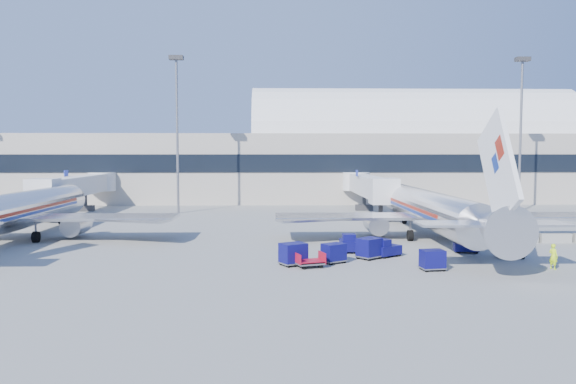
{
  "coord_description": "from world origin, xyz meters",
  "views": [
    {
      "loc": [
        -6.24,
        -51.42,
        8.75
      ],
      "look_at": [
        -4.7,
        6.0,
        4.73
      ],
      "focal_mm": 35.0,
      "sensor_mm": 36.0,
      "label": 1
    }
  ],
  "objects_px": {
    "mast_west": "(177,111)",
    "barrier_mid": "(556,238)",
    "barrier_near": "(522,238)",
    "cart_solo_far": "(510,246)",
    "mast_east": "(521,111)",
    "cart_train_c": "(293,254)",
    "airliner_mid": "(13,212)",
    "jetbridge_near": "(367,186)",
    "jetbridge_mid": "(80,186)",
    "ramp_worker": "(553,256)",
    "airliner_main": "(434,211)",
    "cart_solo_near": "(432,259)",
    "cart_train_a": "(369,248)",
    "tug_right": "(465,246)",
    "tug_left": "(348,243)",
    "tug_lead": "(387,249)",
    "cart_open_red": "(310,262)",
    "cart_train_b": "(334,253)"
  },
  "relations": [
    {
      "from": "cart_train_c",
      "to": "cart_solo_near",
      "type": "height_order",
      "value": "cart_train_c"
    },
    {
      "from": "airliner_mid",
      "to": "cart_train_c",
      "type": "relative_size",
      "value": 15.09
    },
    {
      "from": "tug_left",
      "to": "cart_train_c",
      "type": "height_order",
      "value": "cart_train_c"
    },
    {
      "from": "airliner_main",
      "to": "tug_right",
      "type": "relative_size",
      "value": 16.99
    },
    {
      "from": "airliner_mid",
      "to": "cart_train_c",
      "type": "xyz_separation_m",
      "value": [
        27.33,
        -12.82,
        -1.99
      ]
    },
    {
      "from": "tug_left",
      "to": "cart_solo_far",
      "type": "height_order",
      "value": "cart_solo_far"
    },
    {
      "from": "cart_solo_near",
      "to": "ramp_worker",
      "type": "xyz_separation_m",
      "value": [
        9.21,
        0.18,
        0.15
      ]
    },
    {
      "from": "barrier_mid",
      "to": "cart_train_a",
      "type": "height_order",
      "value": "cart_train_a"
    },
    {
      "from": "barrier_mid",
      "to": "cart_train_a",
      "type": "distance_m",
      "value": 21.05
    },
    {
      "from": "cart_train_a",
      "to": "cart_solo_far",
      "type": "distance_m",
      "value": 11.78
    },
    {
      "from": "tug_left",
      "to": "cart_open_red",
      "type": "xyz_separation_m",
      "value": [
        -3.8,
        -6.67,
        -0.36
      ]
    },
    {
      "from": "tug_lead",
      "to": "jetbridge_mid",
      "type": "bearing_deg",
      "value": 101.77
    },
    {
      "from": "mast_west",
      "to": "tug_right",
      "type": "xyz_separation_m",
      "value": [
        30.61,
        -33.15,
        -14.17
      ]
    },
    {
      "from": "jetbridge_mid",
      "to": "tug_lead",
      "type": "height_order",
      "value": "jetbridge_mid"
    },
    {
      "from": "airliner_mid",
      "to": "barrier_mid",
      "type": "relative_size",
      "value": 12.42
    },
    {
      "from": "tug_right",
      "to": "cart_solo_far",
      "type": "relative_size",
      "value": 1.01
    },
    {
      "from": "barrier_mid",
      "to": "tug_right",
      "type": "xyz_separation_m",
      "value": [
        -10.69,
        -5.15,
        0.17
      ]
    },
    {
      "from": "barrier_near",
      "to": "cart_solo_far",
      "type": "distance_m",
      "value": 8.93
    },
    {
      "from": "airliner_main",
      "to": "cart_train_a",
      "type": "distance_m",
      "value": 13.31
    },
    {
      "from": "barrier_near",
      "to": "cart_solo_near",
      "type": "xyz_separation_m",
      "value": [
        -12.36,
        -12.43,
        0.37
      ]
    },
    {
      "from": "jetbridge_near",
      "to": "jetbridge_mid",
      "type": "relative_size",
      "value": 1.0
    },
    {
      "from": "jetbridge_near",
      "to": "cart_train_c",
      "type": "xyz_separation_m",
      "value": [
        -12.27,
        -39.12,
        -2.99
      ]
    },
    {
      "from": "mast_west",
      "to": "cart_train_c",
      "type": "relative_size",
      "value": 9.16
    },
    {
      "from": "mast_west",
      "to": "cart_solo_far",
      "type": "height_order",
      "value": "mast_west"
    },
    {
      "from": "barrier_mid",
      "to": "tug_lead",
      "type": "bearing_deg",
      "value": -158.95
    },
    {
      "from": "jetbridge_near",
      "to": "cart_open_red",
      "type": "relative_size",
      "value": 11.19
    },
    {
      "from": "tug_left",
      "to": "cart_solo_far",
      "type": "relative_size",
      "value": 1.18
    },
    {
      "from": "cart_solo_near",
      "to": "cart_open_red",
      "type": "bearing_deg",
      "value": 164.42
    },
    {
      "from": "jetbridge_near",
      "to": "cart_open_red",
      "type": "xyz_separation_m",
      "value": [
        -11.01,
        -39.96,
        -3.52
      ]
    },
    {
      "from": "airliner_main",
      "to": "jetbridge_near",
      "type": "relative_size",
      "value": 1.35
    },
    {
      "from": "jetbridge_mid",
      "to": "cart_open_red",
      "type": "distance_m",
      "value": 50.69
    },
    {
      "from": "airliner_mid",
      "to": "mast_east",
      "type": "distance_m",
      "value": 68.08
    },
    {
      "from": "airliner_mid",
      "to": "cart_train_b",
      "type": "bearing_deg",
      "value": -21.31
    },
    {
      "from": "cart_train_c",
      "to": "cart_solo_near",
      "type": "xyz_separation_m",
      "value": [
        10.31,
        -2.12,
        -0.11
      ]
    },
    {
      "from": "mast_east",
      "to": "cart_train_c",
      "type": "relative_size",
      "value": 9.16
    },
    {
      "from": "tug_lead",
      "to": "cart_solo_far",
      "type": "bearing_deg",
      "value": -39.17
    },
    {
      "from": "airliner_mid",
      "to": "jetbridge_near",
      "type": "height_order",
      "value": "airliner_mid"
    },
    {
      "from": "airliner_main",
      "to": "mast_east",
      "type": "xyz_separation_m",
      "value": [
        20.0,
        25.49,
        11.87
      ]
    },
    {
      "from": "barrier_near",
      "to": "cart_solo_far",
      "type": "bearing_deg",
      "value": -120.27
    },
    {
      "from": "tug_lead",
      "to": "cart_solo_near",
      "type": "xyz_separation_m",
      "value": [
        2.31,
        -5.51,
        0.12
      ]
    },
    {
      "from": "jetbridge_mid",
      "to": "tug_lead",
      "type": "relative_size",
      "value": 10.55
    },
    {
      "from": "jetbridge_near",
      "to": "cart_solo_far",
      "type": "height_order",
      "value": "jetbridge_near"
    },
    {
      "from": "tug_lead",
      "to": "tug_right",
      "type": "distance_m",
      "value": 7.5
    },
    {
      "from": "ramp_worker",
      "to": "barrier_mid",
      "type": "bearing_deg",
      "value": -53.53
    },
    {
      "from": "mast_west",
      "to": "barrier_mid",
      "type": "distance_m",
      "value": 51.92
    },
    {
      "from": "cart_solo_near",
      "to": "ramp_worker",
      "type": "height_order",
      "value": "ramp_worker"
    },
    {
      "from": "airliner_main",
      "to": "jetbridge_near",
      "type": "xyz_separation_m",
      "value": [
        -2.4,
        26.3,
        1.0
      ]
    },
    {
      "from": "ramp_worker",
      "to": "mast_east",
      "type": "bearing_deg",
      "value": -46.39
    },
    {
      "from": "airliner_mid",
      "to": "barrier_near",
      "type": "bearing_deg",
      "value": -2.87
    },
    {
      "from": "jetbridge_near",
      "to": "tug_lead",
      "type": "relative_size",
      "value": 10.55
    }
  ]
}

